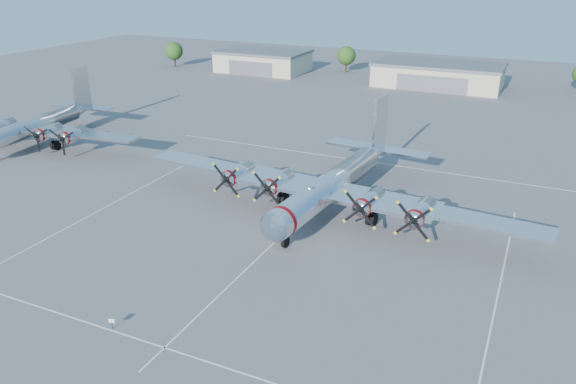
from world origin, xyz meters
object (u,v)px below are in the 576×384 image
at_px(hangar_west, 263,61).
at_px(tree_west, 346,56).
at_px(info_placard, 112,322).
at_px(main_bomber_b29, 333,208).
at_px(tree_far_west, 174,51).
at_px(bomber_west, 40,144).
at_px(hangar_center, 438,75).

distance_m(hangar_west, tree_west, 21.61).
distance_m(tree_west, info_placard, 113.62).
xyz_separation_m(main_bomber_b29, info_placard, (-7.58, -29.26, 0.66)).
bearing_deg(main_bomber_b29, tree_far_west, 140.74).
xyz_separation_m(hangar_west, bomber_west, (-3.55, -70.56, -2.71)).
bearing_deg(main_bomber_b29, info_placard, -99.55).
bearing_deg(hangar_center, main_bomber_b29, -88.11).
height_order(main_bomber_b29, info_placard, main_bomber_b29).
relative_size(hangar_west, tree_west, 3.40).
distance_m(main_bomber_b29, bomber_west, 51.16).
bearing_deg(hangar_center, info_placard, -92.83).
height_order(hangar_west, info_placard, hangar_west).
bearing_deg(main_bomber_b29, tree_west, 113.38).
bearing_deg(tree_west, hangar_center, -17.82).
xyz_separation_m(tree_west, info_placard, (19.88, -111.81, -3.56)).
bearing_deg(hangar_west, tree_west, 21.89).
height_order(tree_far_west, main_bomber_b29, tree_far_west).
relative_size(hangar_west, info_placard, 24.00).
bearing_deg(info_placard, bomber_west, 123.05).
xyz_separation_m(tree_far_west, bomber_west, (21.45, -66.60, -4.22)).
xyz_separation_m(hangar_west, tree_west, (20.00, 8.04, 1.51)).
height_order(hangar_center, bomber_west, hangar_center).
bearing_deg(hangar_center, bomber_west, -124.53).
bearing_deg(info_placard, main_bomber_b29, 55.93).
xyz_separation_m(tree_west, bomber_west, (-23.55, -78.60, -4.22)).
bearing_deg(tree_far_west, main_bomber_b29, -44.24).
relative_size(tree_west, bomber_west, 0.17).
distance_m(hangar_west, main_bomber_b29, 88.39).
distance_m(hangar_center, tree_west, 26.30).
height_order(bomber_west, info_placard, bomber_west).
bearing_deg(hangar_center, tree_far_west, -176.76).
height_order(hangar_center, info_placard, hangar_center).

